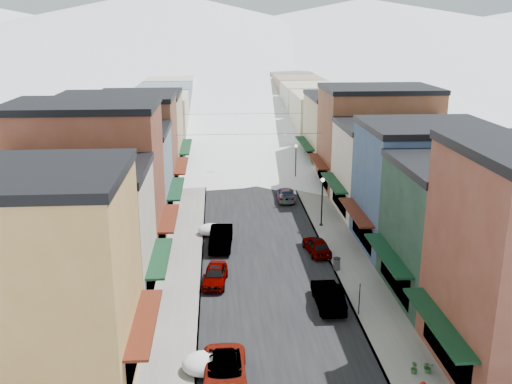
{
  "coord_description": "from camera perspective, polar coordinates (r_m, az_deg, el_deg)",
  "views": [
    {
      "loc": [
        -3.65,
        -22.78,
        18.1
      ],
      "look_at": [
        0.0,
        29.98,
        2.42
      ],
      "focal_mm": 40.0,
      "sensor_mm": 36.0,
      "label": 1
    }
  ],
  "objects": [
    {
      "name": "planter_far",
      "position": [
        32.87,
        15.53,
        -16.59
      ],
      "size": [
        0.51,
        0.51,
        0.64
      ],
      "primitive_type": "imported",
      "rotation": [
        0.0,
        0.0,
        0.7
      ],
      "color": "#325B29",
      "rests_on": "sidewalk_right"
    },
    {
      "name": "bldg_l_yellow",
      "position": [
        30.99,
        -21.75,
        -8.21
      ],
      "size": [
        11.3,
        8.7,
        11.5
      ],
      "color": "tan",
      "rests_on": "ground"
    },
    {
      "name": "trash_can",
      "position": [
        43.89,
        8.08,
        -7.11
      ],
      "size": [
        0.55,
        0.55,
        0.94
      ],
      "color": "#55585A",
      "rests_on": "sidewalk_right"
    },
    {
      "name": "car_silver_sedan",
      "position": [
        41.6,
        -4.1,
        -8.27
      ],
      "size": [
        2.06,
        4.19,
        1.38
      ],
      "primitive_type": "imported",
      "rotation": [
        0.0,
        0.0,
        -0.11
      ],
      "color": "gray",
      "rests_on": "ground"
    },
    {
      "name": "snow_pile_far",
      "position": [
        70.08,
        -4.35,
        1.9
      ],
      "size": [
        2.31,
        2.62,
        0.98
      ],
      "color": "white",
      "rests_on": "ground"
    },
    {
      "name": "streetlamp_near",
      "position": [
        52.28,
        6.63,
        -0.37
      ],
      "size": [
        0.38,
        0.38,
        4.54
      ],
      "color": "black",
      "rests_on": "sidewalk_right"
    },
    {
      "name": "bldg_l_grayblue",
      "position": [
        54.37,
        -13.94,
        1.55
      ],
      "size": [
        11.3,
        9.2,
        9.0
      ],
      "color": "slate",
      "rests_on": "ground"
    },
    {
      "name": "sidewalk_left",
      "position": [
        84.77,
        -5.88,
        4.16
      ],
      "size": [
        3.2,
        160.0,
        0.15
      ],
      "primitive_type": "cube",
      "color": "gray",
      "rests_on": "ground"
    },
    {
      "name": "car_gray_suv",
      "position": [
        46.99,
        6.1,
        -5.33
      ],
      "size": [
        2.12,
        4.2,
        1.37
      ],
      "primitive_type": "imported",
      "rotation": [
        0.0,
        0.0,
        3.27
      ],
      "color": "gray",
      "rests_on": "ground"
    },
    {
      "name": "car_green_sedan",
      "position": [
        38.74,
        7.22,
        -10.21
      ],
      "size": [
        1.65,
        4.65,
        1.53
      ],
      "primitive_type": "imported",
      "rotation": [
        0.0,
        0.0,
        3.15
      ],
      "color": "black",
      "rests_on": "ground"
    },
    {
      "name": "bldg_l_brick_near",
      "position": [
        45.98,
        -16.43,
        0.9
      ],
      "size": [
        12.3,
        8.2,
        12.5
      ],
      "color": "brown",
      "rests_on": "ground"
    },
    {
      "name": "car_lane_silver",
      "position": [
        75.64,
        -2.3,
        3.23
      ],
      "size": [
        2.15,
        4.45,
        1.46
      ],
      "primitive_type": "imported",
      "rotation": [
        0.0,
        0.0,
        0.1
      ],
      "color": "#9A9DA2",
      "rests_on": "ground"
    },
    {
      "name": "sidewalk_right",
      "position": [
        85.33,
        3.04,
        4.3
      ],
      "size": [
        3.2,
        160.0,
        0.15
      ],
      "primitive_type": "cube",
      "color": "gray",
      "rests_on": "ground"
    },
    {
      "name": "bldg_r_blue",
      "position": [
        48.63,
        16.46,
        0.51
      ],
      "size": [
        11.3,
        9.2,
        10.5
      ],
      "color": "#324B72",
      "rests_on": "ground"
    },
    {
      "name": "bldg_r_tan",
      "position": [
        74.92,
        9.15,
        6.05
      ],
      "size": [
        11.3,
        11.2,
        9.5
      ],
      "color": "tan",
      "rests_on": "ground"
    },
    {
      "name": "car_black_sedan",
      "position": [
        60.61,
        2.98,
        -0.21
      ],
      "size": [
        2.18,
        4.77,
        1.35
      ],
      "primitive_type": "imported",
      "rotation": [
        0.0,
        0.0,
        3.08
      ],
      "color": "black",
      "rests_on": "ground"
    },
    {
      "name": "car_silver_wagon",
      "position": [
        76.73,
        -4.35,
        3.47
      ],
      "size": [
        2.95,
        6.02,
        1.69
      ],
      "primitive_type": "imported",
      "rotation": [
        0.0,
        0.0,
        -0.1
      ],
      "color": "gray",
      "rests_on": "ground"
    },
    {
      "name": "overhead_cables",
      "position": [
        71.37,
        -0.98,
        6.92
      ],
      "size": [
        16.4,
        15.04,
        0.04
      ],
      "color": "black",
      "rests_on": "ground"
    },
    {
      "name": "road",
      "position": [
        84.81,
        -1.41,
        4.2
      ],
      "size": [
        10.0,
        160.0,
        0.01
      ],
      "primitive_type": "cube",
      "color": "black",
      "rests_on": "ground"
    },
    {
      "name": "distant_blocks",
      "position": [
        106.77,
        -1.99,
        8.92
      ],
      "size": [
        34.0,
        55.0,
        8.0
      ],
      "color": "gray",
      "rests_on": "ground"
    },
    {
      "name": "car_white_suv",
      "position": [
        31.11,
        -3.15,
        -17.55
      ],
      "size": [
        2.32,
        4.98,
        1.38
      ],
      "primitive_type": "imported",
      "rotation": [
        0.0,
        0.0,
        -0.01
      ],
      "color": "silver",
      "rests_on": "ground"
    },
    {
      "name": "parking_sign",
      "position": [
        37.46,
        10.31,
        -10.24
      ],
      "size": [
        0.13,
        0.28,
        2.15
      ],
      "color": "black",
      "rests_on": "sidewalk_right"
    },
    {
      "name": "bldg_r_brick_far",
      "position": [
        65.48,
        11.98,
        5.29
      ],
      "size": [
        13.3,
        9.2,
        11.5
      ],
      "color": "brown",
      "rests_on": "ground"
    },
    {
      "name": "planter_near",
      "position": [
        33.13,
        16.83,
        -16.44
      ],
      "size": [
        0.59,
        0.52,
        0.63
      ],
      "primitive_type": "imported",
      "rotation": [
        0.0,
        0.0,
        -0.06
      ],
      "color": "#32682F",
      "rests_on": "sidewalk_right"
    },
    {
      "name": "curb_right",
      "position": [
        85.16,
        2.0,
        4.29
      ],
      "size": [
        0.1,
        160.0,
        0.15
      ],
      "primitive_type": "cube",
      "color": "slate",
      "rests_on": "ground"
    },
    {
      "name": "bldg_l_cream",
      "position": [
        38.9,
        -17.95,
        -4.38
      ],
      "size": [
        11.3,
        8.2,
        9.5
      ],
      "color": "beige",
      "rests_on": "ground"
    },
    {
      "name": "bldg_r_green",
      "position": [
        40.88,
        20.67,
        -3.64
      ],
      "size": [
        11.3,
        9.2,
        9.5
      ],
      "color": "#1A3627",
      "rests_on": "ground"
    },
    {
      "name": "curb_left",
      "position": [
        84.73,
        -4.83,
        4.18
      ],
      "size": [
        0.1,
        160.0,
        0.15
      ],
      "primitive_type": "cube",
      "color": "slate",
      "rests_on": "ground"
    },
    {
      "name": "snow_pile_mid",
      "position": [
        50.93,
        -4.45,
        -3.77
      ],
      "size": [
        2.41,
        2.68,
        1.02
      ],
      "color": "white",
      "rests_on": "ground"
    },
    {
      "name": "bldg_l_brick_far",
      "position": [
        62.96,
        -13.56,
        4.52
      ],
      "size": [
        13.3,
        9.2,
        11.0
      ],
      "color": "brown",
      "rests_on": "ground"
    },
    {
      "name": "streetlamp_far",
      "position": [
        67.38,
        4.01,
        3.43
      ],
      "size": [
        0.36,
        0.36,
        4.34
      ],
      "color": "black",
      "rests_on": "sidewalk_right"
    },
    {
      "name": "bldg_l_tan",
      "position": [
        72.61,
        -11.5,
        5.8
      ],
      "size": [
        11.3,
        11.2,
        10.0
      ],
      "color": "tan",
      "rests_on": "ground"
    },
    {
      "name": "car_lane_white",
      "position": [
        93.78,
        -1.28,
        5.82
      ],
      "size": [
        2.88,
        5.22,
        1.38
      ],
      "primitive_type": "imported",
      "rotation": [
        0.0,
        0.0,
        3.26
      ],
      "color": "silver",
      "rests_on": "ground"
    },
    {
      "name": "car_dark_hatch",
      "position": [
        48.04,
        -3.52,
        -4.57
      ],
      "size": [
        2.12,
        5.19,
        1.68
      ],
      "primitive_type": "imported",
      "rotation": [
        0.0,
        0.0,
        -0.07
      ],
      "color": "black",
      "rests_on": "ground"
    },
    {
      "name": "bldg_r_cream",
      "position": [
        57.19,
        13.83,
        2.28
      ],
      "size": [
        12.3,
        9.2,
        9.0
      ],
      "color": "beige",
      "rests_on": "ground"
    },
    {
      "name": "mountain_ridge",
      "position": [
        300.39,
        -7.25,
        15.68
      ],
      "size": [
        670.0,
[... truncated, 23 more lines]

